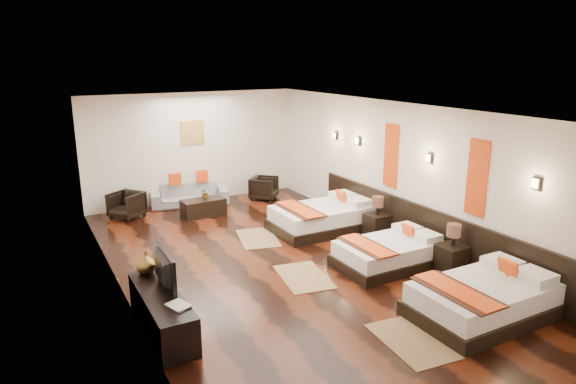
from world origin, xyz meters
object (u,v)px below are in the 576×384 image
nightstand_a (452,256)px  table_plant (205,193)px  bed_mid (390,253)px  armchair_left (127,205)px  sofa (189,194)px  bed_far (323,217)px  nightstand_b (377,223)px  bed_near (484,299)px  book (171,309)px  tv (159,270)px  tv_console (162,312)px  coffee_table (203,207)px  armchair_right (264,188)px  figurine (146,263)px

nightstand_a → table_plant: size_ratio=3.26×
bed_mid → armchair_left: bearing=124.8°
nightstand_a → sofa: nightstand_a is taller
bed_far → nightstand_b: (0.75, -0.91, 0.02)m
bed_near → bed_mid: size_ratio=1.11×
book → armchair_left: 5.92m
nightstand_b → book: (-4.95, -2.07, 0.26)m
tv → book: size_ratio=3.02×
bed_mid → tv_console: (-4.19, -0.25, 0.03)m
tv → coffee_table: (2.20, 4.48, -0.61)m
bed_mid → sofa: bed_mid is taller
armchair_right → table_plant: size_ratio=2.44×
nightstand_a → coffee_table: 5.85m
book → nightstand_b: bearing=22.7°
tv_console → figurine: 0.90m
bed_mid → coffee_table: 4.84m
coffee_table → armchair_right: bearing=17.2°
table_plant → bed_near: bearing=-74.2°
tv_console → book: (0.00, -0.50, 0.29)m
bed_near → book: bed_near is taller
nightstand_a → armchair_right: nightstand_a is taller
bed_near → bed_far: bearing=90.0°
armchair_right → sofa: bearing=120.1°
bed_mid → table_plant: (-1.86, 4.49, 0.29)m
bed_near → tv: tv is taller
tv_console → book: 0.57m
coffee_table → tv_console: bearing=-115.6°
table_plant → armchair_right: bearing=16.4°
bed_far → bed_near: bearing=-90.0°
bed_mid → armchair_right: bed_mid is taller
bed_near → coffee_table: bearing=106.6°
bed_far → coffee_table: bearing=131.4°
tv → figurine: (-0.05, 0.58, -0.10)m
bed_mid → armchair_left: 6.25m
nightstand_b → coffee_table: size_ratio=0.87×
nightstand_a → bed_mid: bearing=135.0°
bed_near → book: size_ratio=6.85×
bed_near → bed_far: bed_far is taller
tv_console → nightstand_a: bearing=-5.8°
book → table_plant: size_ratio=1.12×
nightstand_a → armchair_right: (-0.81, 5.77, -0.01)m
nightstand_b → table_plant: 4.12m
bed_near → table_plant: size_ratio=7.65×
figurine → armchair_left: 4.66m
armchair_right → coffee_table: armchair_right is taller
armchair_left → table_plant: bearing=34.6°
bed_mid → coffee_table: size_ratio=1.87×
tv_console → tv: size_ratio=1.96×
tv_console → armchair_right: armchair_right is taller
nightstand_b → armchair_right: size_ratio=1.31×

